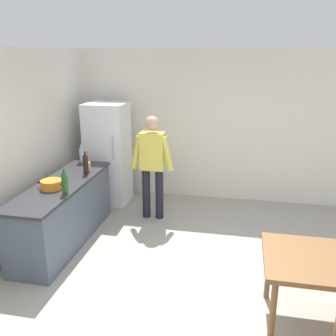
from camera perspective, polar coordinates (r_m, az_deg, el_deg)
name	(u,v)px	position (r m, az deg, el deg)	size (l,w,h in m)	color
ground_plane	(195,291)	(4.52, 4.21, -18.35)	(14.00, 14.00, 0.00)	#9E998E
wall_back	(218,127)	(6.78, 7.76, 6.35)	(6.40, 0.12, 2.70)	silver
kitchen_counter	(64,213)	(5.51, -15.76, -6.63)	(0.64, 2.20, 0.90)	#4C5666
refrigerator	(108,154)	(6.70, -9.20, 2.20)	(0.70, 0.67, 1.80)	white
person	(152,161)	(5.90, -2.43, 1.09)	(0.70, 0.22, 1.70)	#1E1E2D
cooking_pot	(52,184)	(5.15, -17.51, -2.43)	(0.40, 0.28, 0.12)	orange
utensil_jar	(87,166)	(5.77, -12.37, 0.31)	(0.11, 0.11, 0.32)	tan
bottle_wine_green	(65,183)	(4.89, -15.63, -2.25)	(0.08, 0.08, 0.34)	#1E5123
bottle_wine_dark	(86,164)	(5.61, -12.58, 0.53)	(0.08, 0.08, 0.34)	black
bottle_water_clear	(81,155)	(6.25, -13.19, 2.02)	(0.07, 0.07, 0.30)	silver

